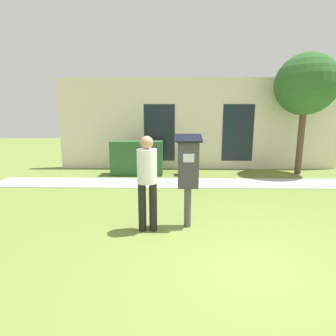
% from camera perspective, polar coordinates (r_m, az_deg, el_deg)
% --- Properties ---
extents(ground_plane, '(40.00, 40.00, 0.00)m').
position_cam_1_polar(ground_plane, '(3.72, 16.22, -19.60)').
color(ground_plane, olive).
extents(sidewalk, '(12.00, 1.10, 0.02)m').
position_cam_1_polar(sidewalk, '(7.55, 8.03, -3.28)').
color(sidewalk, beige).
rests_on(sidewalk, ground).
extents(building_facade, '(10.00, 0.26, 3.20)m').
position_cam_1_polar(building_facade, '(9.60, 6.63, 9.40)').
color(building_facade, beige).
rests_on(building_facade, ground).
extents(parking_meter, '(0.44, 0.31, 1.59)m').
position_cam_1_polar(parking_meter, '(4.37, 4.40, -0.21)').
color(parking_meter, '#4C4C4C').
rests_on(parking_meter, ground).
extents(person_standing, '(0.32, 0.32, 1.58)m').
position_cam_1_polar(person_standing, '(4.23, -4.56, -1.83)').
color(person_standing, black).
rests_on(person_standing, ground).
extents(outdoor_chair_left, '(0.44, 0.44, 0.90)m').
position_cam_1_polar(outdoor_chair_left, '(8.72, -3.04, 2.24)').
color(outdoor_chair_left, '#262628').
rests_on(outdoor_chair_left, ground).
extents(outdoor_chair_middle, '(0.44, 0.44, 0.90)m').
position_cam_1_polar(outdoor_chair_middle, '(8.58, 3.89, 2.09)').
color(outdoor_chair_middle, '#262628').
rests_on(outdoor_chair_middle, ground).
extents(hedge_row, '(1.66, 0.60, 1.10)m').
position_cam_1_polar(hedge_row, '(8.58, -6.77, 2.18)').
color(hedge_row, '#285628').
rests_on(hedge_row, ground).
extents(tree, '(1.90, 1.90, 3.82)m').
position_cam_1_polar(tree, '(9.61, 27.81, 15.68)').
color(tree, brown).
rests_on(tree, ground).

